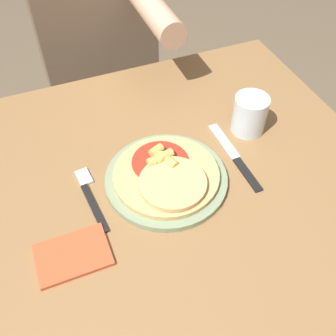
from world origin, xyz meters
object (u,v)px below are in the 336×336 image
(fork, at_px, (90,195))
(person_diner, at_px, (95,31))
(dining_table, at_px, (170,220))
(pizza, at_px, (169,174))
(knife, at_px, (235,157))
(plate, at_px, (168,178))
(drinking_glass, at_px, (250,114))

(fork, height_order, person_diner, person_diner)
(dining_table, relative_size, pizza, 4.27)
(dining_table, xyz_separation_m, knife, (0.17, 0.03, 0.12))
(plate, relative_size, pizza, 1.16)
(fork, relative_size, person_diner, 0.14)
(drinking_glass, distance_m, person_diner, 0.64)
(pizza, distance_m, person_diner, 0.68)
(person_diner, bearing_deg, dining_table, -92.03)
(pizza, relative_size, person_diner, 0.18)
(plate, height_order, fork, plate)
(fork, bearing_deg, dining_table, -14.97)
(plate, relative_size, fork, 1.47)
(pizza, distance_m, fork, 0.17)
(dining_table, bearing_deg, drinking_glass, 22.36)
(dining_table, height_order, knife, knife)
(pizza, relative_size, fork, 1.27)
(dining_table, bearing_deg, plate, 78.46)
(plate, xyz_separation_m, pizza, (-0.00, -0.00, 0.02))
(pizza, bearing_deg, drinking_glass, 19.19)
(person_diner, bearing_deg, pizza, -91.75)
(knife, distance_m, drinking_glass, 0.11)
(fork, xyz_separation_m, person_diner, (0.19, 0.66, -0.01))
(plate, relative_size, knife, 1.18)
(dining_table, distance_m, person_diner, 0.71)
(person_diner, bearing_deg, drinking_glass, -70.21)
(knife, height_order, person_diner, person_diner)
(dining_table, bearing_deg, fork, 165.03)
(fork, relative_size, drinking_glass, 1.93)
(dining_table, distance_m, plate, 0.13)
(plate, distance_m, drinking_glass, 0.25)
(knife, bearing_deg, plate, -178.14)
(dining_table, xyz_separation_m, person_diner, (0.02, 0.70, 0.11))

